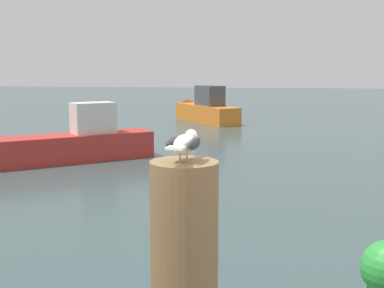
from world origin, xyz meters
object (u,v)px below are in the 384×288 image
object	(u,v)px
mooring_post	(184,248)
boat_red	(59,145)
seagull	(184,143)
boat_orange	(203,109)

from	to	relation	value
mooring_post	boat_red	world-z (taller)	mooring_post
boat_red	seagull	bearing A→B (deg)	-63.29
boat_orange	seagull	bearing A→B (deg)	-82.46
mooring_post	boat_orange	world-z (taller)	mooring_post
mooring_post	boat_orange	distance (m)	21.70
seagull	boat_orange	distance (m)	21.73
boat_red	mooring_post	bearing A→B (deg)	-63.31
mooring_post	boat_red	bearing A→B (deg)	116.69
mooring_post	boat_orange	size ratio (longest dim) A/B	0.19
seagull	boat_red	distance (m)	11.81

